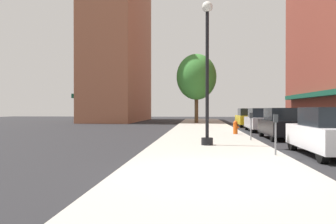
# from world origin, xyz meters

# --- Properties ---
(ground_plane) EXTENTS (90.00, 90.00, 0.00)m
(ground_plane) POSITION_xyz_m (4.00, 18.00, 0.00)
(ground_plane) COLOR #232326
(sidewalk_slab) EXTENTS (4.80, 50.00, 0.12)m
(sidewalk_slab) POSITION_xyz_m (0.00, 19.00, 0.06)
(sidewalk_slab) COLOR #A8A399
(sidewalk_slab) RESTS_ON ground
(building_far_background) EXTENTS (6.80, 18.00, 20.31)m
(building_far_background) POSITION_xyz_m (-11.01, 37.00, 10.13)
(building_far_background) COLOR #9E6047
(building_far_background) RESTS_ON ground
(lamppost) EXTENTS (0.48, 0.48, 5.90)m
(lamppost) POSITION_xyz_m (-0.06, 6.10, 3.20)
(lamppost) COLOR black
(lamppost) RESTS_ON sidewalk_slab
(fire_hydrant) EXTENTS (0.33, 0.26, 0.79)m
(fire_hydrant) POSITION_xyz_m (1.76, 12.46, 0.52)
(fire_hydrant) COLOR #E05614
(fire_hydrant) RESTS_ON sidewalk_slab
(parking_meter_near) EXTENTS (0.14, 0.09, 1.31)m
(parking_meter_near) POSITION_xyz_m (2.05, 3.22, 0.95)
(parking_meter_near) COLOR slate
(parking_meter_near) RESTS_ON sidewalk_slab
(parking_meter_far) EXTENTS (0.14, 0.09, 1.31)m
(parking_meter_far) POSITION_xyz_m (2.05, 8.38, 0.95)
(parking_meter_far) COLOR slate
(parking_meter_far) RESTS_ON sidewalk_slab
(tree_near) EXTENTS (4.29, 4.29, 7.42)m
(tree_near) POSITION_xyz_m (-0.65, 28.73, 5.05)
(tree_near) COLOR #4C3823
(tree_near) RESTS_ON sidewalk_slab
(car_white) EXTENTS (1.80, 4.30, 1.66)m
(car_white) POSITION_xyz_m (4.00, 3.96, 0.81)
(car_white) COLOR black
(car_white) RESTS_ON ground
(car_black) EXTENTS (1.80, 4.30, 1.66)m
(car_black) POSITION_xyz_m (4.00, 10.53, 0.81)
(car_black) COLOR black
(car_black) RESTS_ON ground
(car_silver) EXTENTS (1.80, 4.30, 1.66)m
(car_silver) POSITION_xyz_m (4.00, 16.58, 0.81)
(car_silver) COLOR black
(car_silver) RESTS_ON ground
(car_yellow) EXTENTS (1.80, 4.30, 1.66)m
(car_yellow) POSITION_xyz_m (4.00, 23.21, 0.81)
(car_yellow) COLOR black
(car_yellow) RESTS_ON ground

